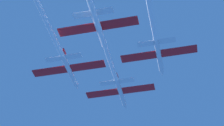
% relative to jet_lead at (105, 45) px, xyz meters
% --- Properties ---
extents(jet_lead, '(20.63, 70.92, 3.42)m').
position_rel_jet_lead_xyz_m(jet_lead, '(0.00, 0.00, 0.00)').
color(jet_lead, white).
extents(jet_left_wing, '(20.63, 62.34, 3.42)m').
position_rel_jet_lead_xyz_m(jet_left_wing, '(-11.88, -9.81, -0.31)').
color(jet_left_wing, white).
extents(jet_right_wing, '(20.63, 63.13, 3.42)m').
position_rel_jet_lead_xyz_m(jet_right_wing, '(13.21, -9.46, 0.95)').
color(jet_right_wing, white).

